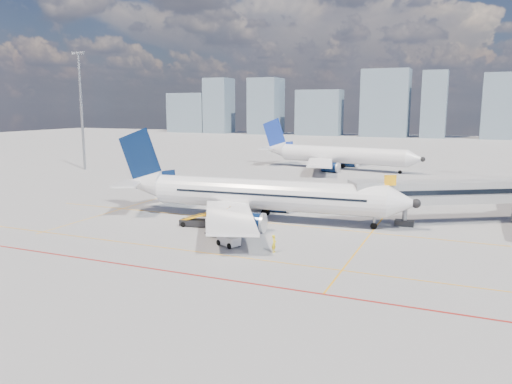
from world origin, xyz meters
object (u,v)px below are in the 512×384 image
belt_loader (200,221)px  second_aircraft (336,155)px  baggage_tug (228,238)px  ramp_worker (274,244)px  cargo_dolly (222,227)px  main_aircraft (254,194)px

belt_loader → second_aircraft: bearing=80.5°
second_aircraft → baggage_tug: bearing=-76.0°
belt_loader → ramp_worker: bearing=-36.5°
baggage_tug → cargo_dolly: cargo_dolly is taller
main_aircraft → baggage_tug: size_ratio=14.40×
second_aircraft → ramp_worker: size_ratio=22.14×
baggage_tug → cargo_dolly: bearing=150.9°
second_aircraft → ramp_worker: 66.38m
main_aircraft → ramp_worker: main_aircraft is taller
main_aircraft → baggage_tug: bearing=-83.7°
cargo_dolly → belt_loader: belt_loader is taller
cargo_dolly → belt_loader: (-4.67, 3.37, -0.48)m
cargo_dolly → baggage_tug: bearing=-37.4°
cargo_dolly → belt_loader: bearing=160.2°
belt_loader → ramp_worker: belt_loader is taller
baggage_tug → cargo_dolly: size_ratio=0.66×
main_aircraft → ramp_worker: bearing=-62.9°
baggage_tug → cargo_dolly: 3.37m
main_aircraft → second_aircraft: (-3.14, 53.56, 0.00)m
second_aircraft → cargo_dolly: 62.65m
main_aircraft → baggage_tug: (2.14, -11.66, -2.45)m
main_aircraft → cargo_dolly: 9.21m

